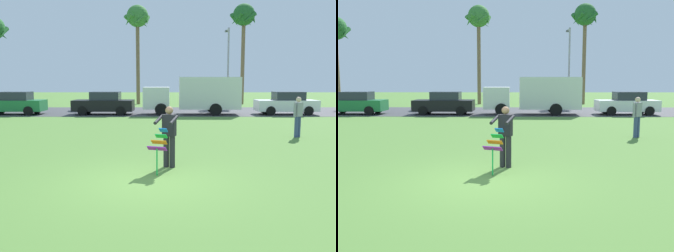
{
  "view_description": "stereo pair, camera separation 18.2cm",
  "coord_description": "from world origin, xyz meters",
  "views": [
    {
      "loc": [
        0.51,
        -8.63,
        2.49
      ],
      "look_at": [
        0.55,
        2.47,
        1.05
      ],
      "focal_mm": 38.93,
      "sensor_mm": 36.0,
      "label": 1
    },
    {
      "loc": [
        0.7,
        -8.63,
        2.49
      ],
      "look_at": [
        0.55,
        2.47,
        1.05
      ],
      "focal_mm": 38.93,
      "sensor_mm": 36.0,
      "label": 2
    }
  ],
  "objects": [
    {
      "name": "ground_plane",
      "position": [
        0.0,
        0.0,
        0.0
      ],
      "size": [
        120.0,
        120.0,
        0.0
      ],
      "primitive_type": "plane",
      "color": "#568438"
    },
    {
      "name": "palm_tree_centre_far",
      "position": [
        7.85,
        27.58,
        8.18
      ],
      "size": [
        2.58,
        2.71,
        9.7
      ],
      "color": "brown",
      "rests_on": "ground"
    },
    {
      "name": "parked_car_black",
      "position": [
        -3.99,
        16.95,
        0.77
      ],
      "size": [
        4.24,
        1.91,
        1.6
      ],
      "color": "black",
      "rests_on": "ground"
    },
    {
      "name": "palm_tree_right_near",
      "position": [
        -2.44,
        27.62,
        8.07
      ],
      "size": [
        2.58,
        2.71,
        9.58
      ],
      "color": "brown",
      "rests_on": "ground"
    },
    {
      "name": "person_kite_flyer",
      "position": [
        0.54,
        1.45,
        0.95
      ],
      "size": [
        0.7,
        0.76,
        1.73
      ],
      "color": "#26262B",
      "rests_on": "ground"
    },
    {
      "name": "parked_car_green",
      "position": [
        -10.29,
        16.95,
        0.77
      ],
      "size": [
        4.21,
        1.86,
        1.6
      ],
      "color": "#1E7238",
      "rests_on": "ground"
    },
    {
      "name": "person_walker_near",
      "position": [
        6.09,
        6.87,
        0.93
      ],
      "size": [
        0.47,
        0.39,
        1.73
      ],
      "color": "#384772",
      "rests_on": "ground"
    },
    {
      "name": "parked_car_white",
      "position": [
        8.86,
        16.95,
        0.77
      ],
      "size": [
        4.22,
        1.87,
        1.6
      ],
      "color": "white",
      "rests_on": "ground"
    },
    {
      "name": "kite_held",
      "position": [
        0.28,
        0.73,
        0.8
      ],
      "size": [
        0.55,
        0.71,
        1.18
      ],
      "color": "blue",
      "rests_on": "ground"
    },
    {
      "name": "road_strip",
      "position": [
        0.0,
        19.35,
        0.01
      ],
      "size": [
        120.0,
        8.0,
        0.01
      ],
      "primitive_type": "cube",
      "color": "#424247",
      "rests_on": "ground"
    },
    {
      "name": "parked_truck_white_box",
      "position": [
        2.58,
        16.95,
        1.41
      ],
      "size": [
        6.73,
        2.18,
        2.62
      ],
      "color": "silver",
      "rests_on": "ground"
    },
    {
      "name": "streetlight_pole",
      "position": [
        5.9,
        24.51,
        4.0
      ],
      "size": [
        0.24,
        1.65,
        7.0
      ],
      "color": "#9E9EA3",
      "rests_on": "ground"
    }
  ]
}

